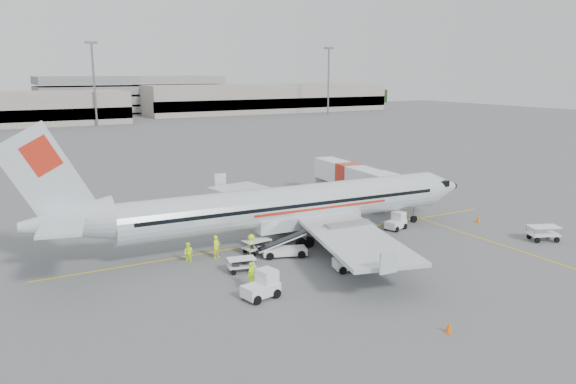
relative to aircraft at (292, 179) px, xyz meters
name	(u,v)px	position (x,y,z in m)	size (l,w,h in m)	color
ground	(299,238)	(0.89, 0.34, -5.45)	(360.00, 360.00, 0.00)	#56595B
stripe_lead	(299,238)	(0.89, 0.34, -5.45)	(44.00, 0.20, 0.01)	yellow
stripe_cross	(481,239)	(14.89, -7.66, -5.45)	(0.20, 20.00, 0.01)	yellow
terminal_east	(265,98)	(70.89, 145.34, -0.45)	(90.00, 26.00, 10.00)	gray
parking_garage	(131,93)	(25.89, 160.34, 1.55)	(62.00, 24.00, 14.00)	slate
treeline	(50,105)	(0.89, 175.34, -2.45)	(300.00, 3.00, 6.00)	black
mast_center	(94,85)	(5.89, 118.34, 5.55)	(3.20, 1.20, 22.00)	slate
mast_east	(328,82)	(80.89, 118.34, 5.55)	(3.20, 1.20, 22.00)	slate
aircraft	(292,179)	(0.00, 0.00, 0.00)	(39.55, 31.00, 10.90)	silver
jet_bridge	(349,182)	(13.15, 10.23, -3.31)	(3.06, 16.30, 4.28)	white
belt_loader	(284,241)	(-2.66, -3.43, -4.19)	(4.64, 1.74, 2.51)	white
tug_fore	(396,221)	(10.16, -1.66, -4.64)	(2.09, 1.20, 1.61)	white
tug_mid	(349,259)	(-0.03, -8.61, -4.58)	(2.24, 1.29, 1.73)	white
tug_aft	(261,285)	(-8.08, -10.11, -4.53)	(2.38, 1.36, 1.84)	white
cart_loaded_a	(241,265)	(-7.13, -5.00, -4.92)	(2.03, 1.20, 1.06)	white
cart_loaded_b	(257,247)	(-4.23, -1.66, -4.89)	(2.17, 1.28, 1.13)	white
cart_empty_a	(356,243)	(3.19, -4.99, -4.78)	(2.57, 1.52, 1.34)	white
cart_empty_b	(543,233)	(19.07, -10.71, -4.79)	(2.54, 1.50, 1.33)	white
cone_nose	(478,219)	(18.88, -3.62, -5.11)	(0.42, 0.42, 0.69)	#F95E07
cone_port	(258,191)	(5.83, 18.68, -5.12)	(0.40, 0.40, 0.66)	#F95E07
cone_stbd	(449,327)	(-0.95, -19.65, -5.12)	(0.41, 0.41, 0.67)	#F95E07
crew_a	(216,247)	(-7.52, -1.16, -4.53)	(0.67, 0.44, 1.84)	#D5FF15
crew_b	(188,253)	(-9.84, -1.16, -4.65)	(0.78, 0.61, 1.60)	#D5FF15
crew_c	(251,244)	(-4.74, -1.70, -4.61)	(1.08, 0.62, 1.68)	#D5FF15
crew_d	(251,275)	(-7.75, -8.06, -4.56)	(1.05, 0.44, 1.79)	#D5FF15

